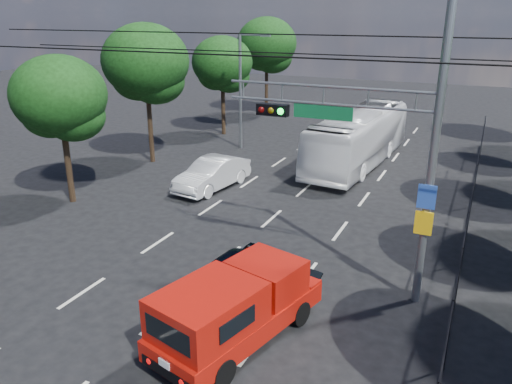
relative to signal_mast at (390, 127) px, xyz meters
The scene contains 13 objects.
lane_markings 9.56m from the signal_mast, 131.33° to the left, with size 6.12×38.00×0.01m.
signal_mast is the anchor object (origin of this frame).
streetlight_left 18.24m from the signal_mast, 129.66° to the left, with size 2.09×0.22×7.08m.
utility_wires 5.71m from the signal_mast, behind, with size 22.00×5.04×0.74m.
fence_right 6.37m from the signal_mast, 61.03° to the left, with size 0.06×34.03×2.00m.
tree_left_b 14.62m from the signal_mast, behind, with size 4.08×4.08×6.63m.
tree_left_c 17.57m from the signal_mast, 149.06° to the left, with size 4.80×4.80×7.80m.
tree_left_d 22.48m from the signal_mast, 130.73° to the left, with size 4.20×4.20×6.83m.
tree_left_e 29.12m from the signal_mast, 120.71° to the left, with size 4.92×4.92×7.99m.
red_pickup 6.48m from the signal_mast, 124.62° to the right, with size 3.13×5.61×1.98m.
navy_hatchback 6.46m from the signal_mast, 146.44° to the right, with size 1.73×4.30×1.46m, color black.
white_bus 14.64m from the signal_mast, 106.58° to the left, with size 2.64×11.27×3.14m, color white.
white_van 12.27m from the signal_mast, 146.27° to the left, with size 1.59×4.57×1.51m, color silver.
Camera 1 is at (7.69, -6.00, 8.25)m, focal length 35.00 mm.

